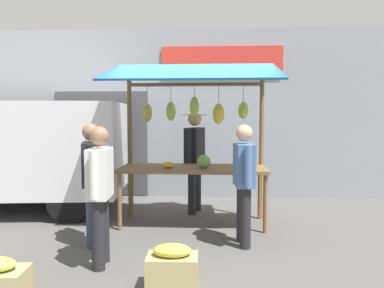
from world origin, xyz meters
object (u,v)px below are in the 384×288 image
Objects in this scene: vendor_with_sunhat at (195,153)px; shopper_with_shopping_bag at (100,187)px; produce_crate_near at (172,268)px; shopper_in_grey_tee at (91,176)px; market_stall at (194,123)px; shopper_with_ponytail at (244,177)px.

vendor_with_sunhat reaches higher than shopper_with_shopping_bag.
produce_crate_near is at bearing -126.99° from shopper_with_shopping_bag.
produce_crate_near is (-1.18, 1.24, -0.69)m from shopper_in_grey_tee.
shopper_with_shopping_bag is at bearing 62.97° from market_stall.
shopper_in_grey_tee reaches higher than produce_crate_near.
vendor_with_sunhat is at bearing -90.59° from produce_crate_near.
shopper_with_shopping_bag is (0.91, 1.79, -0.67)m from market_stall.
shopper_with_shopping_bag is at bearing 110.78° from shopper_with_ponytail.
market_stall reaches higher than shopper_with_ponytail.
market_stall is 2.69m from produce_crate_near.
market_stall is 5.02× the size of produce_crate_near.
produce_crate_near is (-0.85, 0.54, -0.68)m from shopper_with_shopping_bag.
shopper_with_ponytail is 1.81m from shopper_with_shopping_bag.
vendor_with_sunhat is 2.66m from shopper_with_shopping_bag.
shopper_with_ponytail is (-0.70, 0.97, -0.67)m from market_stall.
shopper_with_ponytail is at bearing 125.74° from market_stall.
shopper_with_shopping_bag is (1.61, 0.81, -0.00)m from shopper_with_ponytail.
shopper_with_ponytail is (-0.73, 1.69, -0.14)m from vendor_with_sunhat.
vendor_with_sunhat is at bearing -49.97° from shopper_in_grey_tee.
shopper_with_ponytail is 1.69m from produce_crate_near.
vendor_with_sunhat is 1.11× the size of shopper_with_ponytail.
produce_crate_near is (0.76, 1.35, -0.68)m from shopper_with_ponytail.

